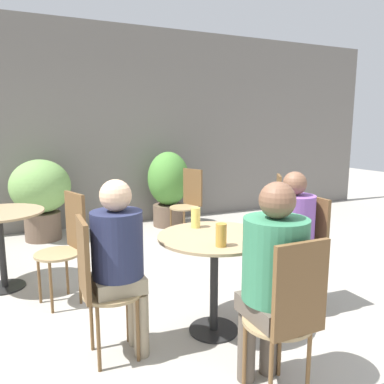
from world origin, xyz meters
TOP-DOWN VIEW (x-y plane):
  - ground_plane at (0.00, 0.00)m, footprint 20.00×20.00m
  - storefront_wall at (0.00, 3.41)m, footprint 10.00×0.06m
  - cafe_table_near at (0.13, -0.05)m, footprint 0.81×0.81m
  - cafe_table_far at (-1.33, 1.41)m, footprint 0.79×0.79m
  - bistro_chair_0 at (-0.71, -0.06)m, footprint 0.38×0.38m
  - bistro_chair_1 at (0.14, -0.89)m, footprint 0.38×0.38m
  - bistro_chair_2 at (0.96, -0.04)m, footprint 0.38×0.38m
  - bistro_chair_3 at (1.56, 1.26)m, footprint 0.44×0.43m
  - bistro_chair_4 at (-0.79, 0.90)m, footprint 0.42×0.41m
  - bistro_chair_5 at (0.89, 2.19)m, footprint 0.43×0.42m
  - seated_person_0 at (-0.56, -0.06)m, footprint 0.34×0.33m
  - seated_person_1 at (0.14, -0.74)m, footprint 0.35×0.36m
  - seated_person_2 at (0.81, -0.04)m, footprint 0.34×0.33m
  - beer_glass_0 at (0.05, -0.29)m, footprint 0.07×0.07m
  - beer_glass_1 at (0.09, 0.19)m, footprint 0.07×0.07m
  - potted_plant_0 at (-0.93, 2.93)m, footprint 0.78×0.78m
  - potted_plant_1 at (0.88, 2.95)m, footprint 0.63×0.63m

SIDE VIEW (x-z plane):
  - ground_plane at x=0.00m, z-range 0.00..0.00m
  - bistro_chair_0 at x=-0.71m, z-range 0.09..1.03m
  - bistro_chair_1 at x=0.14m, z-range 0.09..1.03m
  - bistro_chair_2 at x=0.96m, z-range 0.09..1.03m
  - bistro_chair_3 at x=1.56m, z-range 0.09..1.03m
  - bistro_chair_4 at x=-0.79m, z-range 0.09..1.03m
  - bistro_chair_5 at x=0.89m, z-range 0.09..1.03m
  - cafe_table_far at x=-1.33m, z-range 0.22..0.95m
  - cafe_table_near at x=0.13m, z-range 0.23..0.96m
  - potted_plant_1 at x=0.88m, z-range 0.05..1.19m
  - potted_plant_0 at x=-0.93m, z-range 0.10..1.18m
  - seated_person_2 at x=0.81m, z-range 0.11..1.27m
  - seated_person_0 at x=-0.56m, z-range 0.11..1.29m
  - seated_person_1 at x=0.14m, z-range 0.11..1.32m
  - beer_glass_0 at x=0.05m, z-range 0.73..0.89m
  - beer_glass_1 at x=0.09m, z-range 0.73..0.89m
  - storefront_wall at x=0.00m, z-range 0.00..3.00m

